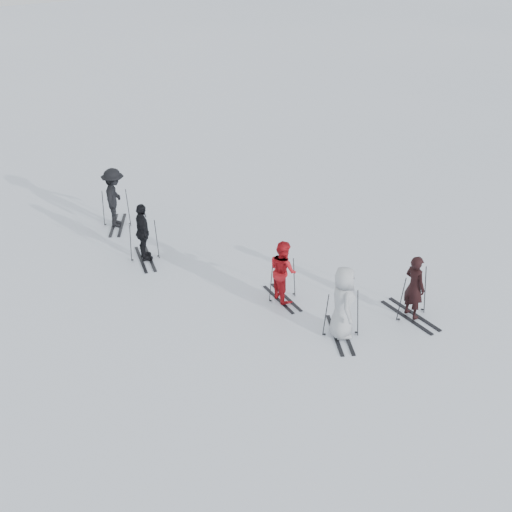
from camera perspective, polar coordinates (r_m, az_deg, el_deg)
The scene contains 11 objects.
ground at distance 16.41m, azimuth 2.02°, elevation -4.44°, with size 120.00×120.00×0.00m, color silver.
skier_near_dark at distance 16.02m, azimuth 13.89°, elevation -2.75°, with size 0.61×0.40×1.66m, color black.
skier_red at distance 16.27m, azimuth 2.40°, elevation -1.38°, with size 0.80×0.62×1.64m, color #AC131A.
skier_grey at distance 14.97m, azimuth 7.71°, elevation -4.18°, with size 0.88×0.57×1.80m, color #A3A7AD.
skier_uphill_left at distance 18.36m, azimuth -10.01°, elevation 2.02°, with size 1.00×0.41×1.70m, color black.
skier_uphill_far at distance 20.54m, azimuth -12.46°, elevation 5.03°, with size 1.22×0.70×1.88m, color black.
skis_near_dark at distance 16.11m, azimuth 13.81°, elevation -3.28°, with size 0.95×1.80×1.31m, color black, non-canonical shape.
skis_red at distance 16.40m, azimuth 2.38°, elevation -2.15°, with size 0.82×1.54×1.13m, color black, non-canonical shape.
skis_grey at distance 15.13m, azimuth 7.64°, elevation -5.07°, with size 0.90×1.70×1.24m, color black, non-canonical shape.
skis_uphill_left at distance 18.47m, azimuth -9.95°, elevation 1.35°, with size 0.89×1.67×1.22m, color black, non-canonical shape.
skis_uphill_far at distance 20.67m, azimuth -12.37°, elevation 4.24°, with size 0.92×1.73×1.26m, color black, non-canonical shape.
Camera 1 is at (-8.37, -10.89, 8.98)m, focal length 45.00 mm.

